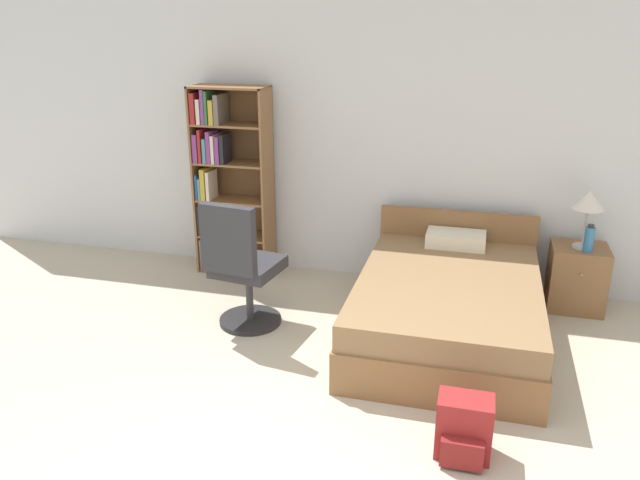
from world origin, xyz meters
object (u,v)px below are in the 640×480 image
Objects in this scene: office_chair at (242,269)px; table_lamp at (589,203)px; bed at (448,304)px; bookshelf at (224,184)px; backpack_red at (464,429)px; water_bottle at (589,239)px; nightstand at (577,278)px.

table_lamp is at bearing 22.16° from office_chair.
bed is 1.85× the size of office_chair.
backpack_red is (2.39, -2.27, -0.70)m from bookshelf.
water_bottle is (0.03, -0.08, -0.28)m from table_lamp.
office_chair is at bearing -159.66° from water_bottle.
bookshelf is at bearing 118.47° from office_chair.
bookshelf is at bearing 177.46° from water_bottle.
bed is at bearing 10.86° from office_chair.
water_bottle is at bearing 32.52° from bed.
nightstand is (1.03, 0.78, 0.02)m from bed.
backpack_red is at bearing -43.48° from bookshelf.
table_lamp reaches higher than bed.
table_lamp is 2.11× the size of water_bottle.
nightstand is at bearing -0.78° from bookshelf.
office_chair is at bearing -157.84° from table_lamp.
backpack_red is (1.78, -1.14, -0.34)m from office_chair.
backpack_red is (-0.84, -2.21, -0.77)m from table_lamp.
bookshelf is 3.37m from backpack_red.
backpack_red is at bearing -82.26° from bed.
water_bottle is at bearing 67.83° from backpack_red.
bookshelf reaches higher than nightstand.
backpack_red is (-0.86, -2.12, -0.49)m from water_bottle.
office_chair reaches higher than bed.
bed is 1.46m from backpack_red.
backpack_red is (0.20, -1.45, -0.09)m from bed.
backpack_red is at bearing -110.46° from nightstand.
bed is at bearing 97.74° from backpack_red.
office_chair reaches higher than nightstand.
bookshelf is 3.27m from nightstand.
office_chair is 2.14m from backpack_red.
table_lamp reaches higher than water_bottle.
nightstand is 1.14× the size of table_lamp.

